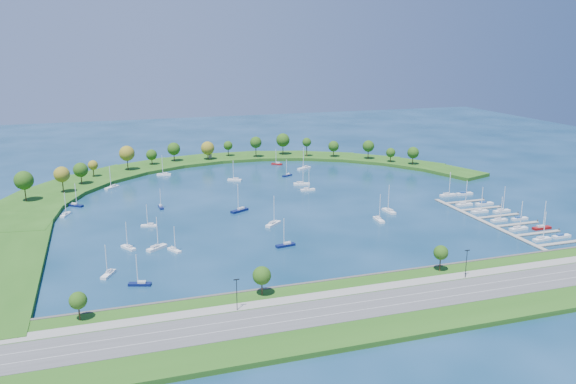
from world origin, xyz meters
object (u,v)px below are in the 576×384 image
object	(u,v)px
dock_system	(499,221)
docked_boat_7	(502,210)
moored_boat_1	(108,273)
docked_boat_4	(499,219)
moored_boat_14	(66,214)
moored_boat_20	(140,283)
moored_boat_17	(273,223)
docked_boat_6	(480,211)
moored_boat_5	(389,211)
moored_boat_7	(157,247)
moored_boat_9	(286,244)
moored_boat_18	(235,179)
moored_boat_6	(308,189)
moored_boat_0	(174,249)
moored_boat_8	(277,163)
docked_boat_3	(542,227)
moored_boat_11	(240,210)
moored_boat_13	(287,175)
moored_boat_12	(304,168)
moored_boat_21	(76,205)
moored_boat_19	(161,206)
docked_boat_5	(519,219)
docked_boat_8	(464,204)
harbor_tower	(210,155)
moored_boat_3	(164,174)
docked_boat_10	(448,194)
moored_boat_15	(301,183)
docked_boat_1	(561,236)
moored_boat_4	(112,187)
docked_boat_0	(542,238)
docked_boat_2	(518,228)
moored_boat_10	(379,219)
docked_boat_9	(484,204)
docked_boat_11	(464,194)
moored_boat_16	(149,225)

from	to	relation	value
dock_system	docked_boat_7	xyz separation A→B (m)	(10.71, 12.15, 0.58)
moored_boat_1	docked_boat_4	xyz separation A→B (m)	(171.89, 10.72, -0.00)
moored_boat_14	moored_boat_20	world-z (taller)	moored_boat_20
moored_boat_17	docked_boat_6	bearing A→B (deg)	-47.42
moored_boat_5	moored_boat_7	distance (m)	113.01
moored_boat_9	moored_boat_18	size ratio (longest dim) A/B	0.97
moored_boat_6	moored_boat_20	bearing A→B (deg)	-132.37
moored_boat_0	moored_boat_1	bearing A→B (deg)	-83.40
moored_boat_0	moored_boat_14	xyz separation A→B (m)	(-42.95, 64.11, 0.02)
moored_boat_8	docked_boat_3	xyz separation A→B (m)	(71.28, -165.93, 0.06)
moored_boat_11	moored_boat_13	bearing A→B (deg)	-152.36
moored_boat_12	moored_boat_21	distance (m)	144.95
moored_boat_19	docked_boat_3	distance (m)	177.63
docked_boat_5	docked_boat_8	bearing A→B (deg)	109.32
harbor_tower	moored_boat_1	distance (m)	200.09
moored_boat_9	moored_boat_3	bearing A→B (deg)	-86.05
moored_boat_3	docked_boat_10	distance (m)	168.37
moored_boat_0	docked_boat_6	world-z (taller)	docked_boat_6
moored_boat_15	docked_boat_1	size ratio (longest dim) A/B	1.62
moored_boat_4	moored_boat_20	bearing A→B (deg)	49.41
moored_boat_17	docked_boat_5	size ratio (longest dim) A/B	1.67
moored_boat_0	moored_boat_14	bearing A→B (deg)	-174.04
dock_system	moored_boat_14	distance (m)	202.29
docked_boat_0	docked_boat_3	bearing A→B (deg)	43.28
moored_boat_5	moored_boat_6	size ratio (longest dim) A/B	1.13
moored_boat_0	docked_boat_2	bearing A→B (deg)	54.46
moored_boat_5	docked_boat_3	size ratio (longest dim) A/B	1.05
moored_boat_10	docked_boat_9	distance (m)	63.15
moored_boat_0	docked_boat_3	bearing A→B (deg)	54.21
moored_boat_14	moored_boat_18	distance (m)	101.76
moored_boat_0	docked_boat_10	xyz separation A→B (m)	(149.06, 38.96, 0.08)
docked_boat_4	moored_boat_0	bearing A→B (deg)	176.91
moored_boat_4	docked_boat_5	bearing A→B (deg)	103.42
moored_boat_3	docked_boat_4	world-z (taller)	moored_boat_3
moored_boat_19	moored_boat_13	bearing A→B (deg)	116.13
docked_boat_6	docked_boat_5	bearing A→B (deg)	-57.15
moored_boat_14	docked_boat_6	world-z (taller)	docked_boat_6
moored_boat_4	moored_boat_19	distance (m)	52.99
moored_boat_12	docked_boat_1	bearing A→B (deg)	84.69
docked_boat_2	docked_boat_10	size ratio (longest dim) A/B	0.99
moored_boat_14	docked_boat_9	xyz separation A→B (m)	(200.06, -45.46, -0.18)
moored_boat_12	moored_boat_13	world-z (taller)	moored_boat_12
moored_boat_10	moored_boat_1	bearing A→B (deg)	-72.73
moored_boat_7	docked_boat_6	xyz separation A→B (m)	(153.08, 3.47, -0.02)
moored_boat_9	docked_boat_6	world-z (taller)	docked_boat_6
moored_boat_1	docked_boat_11	bearing A→B (deg)	134.57
moored_boat_15	docked_boat_9	size ratio (longest dim) A/B	1.46
moored_boat_7	moored_boat_16	xyz separation A→B (m)	(-0.35, 30.43, -0.08)
dock_system	moored_boat_17	size ratio (longest dim) A/B	6.08
moored_boat_4	moored_boat_11	size ratio (longest dim) A/B	0.93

